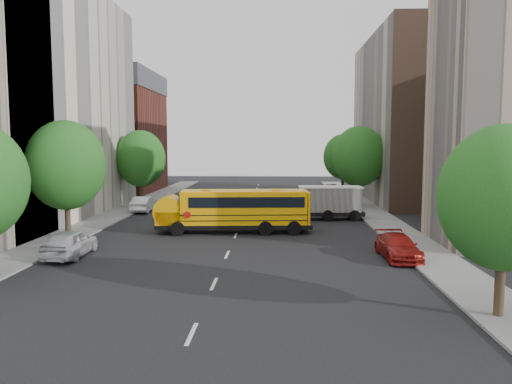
# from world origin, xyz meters

# --- Properties ---
(ground) EXTENTS (120.00, 120.00, 0.00)m
(ground) POSITION_xyz_m (0.00, 0.00, 0.00)
(ground) COLOR black
(ground) RESTS_ON ground
(sidewalk_left) EXTENTS (3.00, 80.00, 0.12)m
(sidewalk_left) POSITION_xyz_m (-11.50, 5.00, 0.06)
(sidewalk_left) COLOR slate
(sidewalk_left) RESTS_ON ground
(sidewalk_right) EXTENTS (3.00, 80.00, 0.12)m
(sidewalk_right) POSITION_xyz_m (11.50, 5.00, 0.06)
(sidewalk_right) COLOR slate
(sidewalk_right) RESTS_ON ground
(lane_markings) EXTENTS (0.15, 64.00, 0.01)m
(lane_markings) POSITION_xyz_m (0.00, 10.00, 0.01)
(lane_markings) COLOR silver
(lane_markings) RESTS_ON ground
(building_left_cream) EXTENTS (10.00, 26.00, 20.00)m
(building_left_cream) POSITION_xyz_m (-18.00, 6.00, 10.00)
(building_left_cream) COLOR beige
(building_left_cream) RESTS_ON ground
(building_left_redbrick) EXTENTS (10.00, 15.00, 13.00)m
(building_left_redbrick) POSITION_xyz_m (-18.00, 28.00, 6.50)
(building_left_redbrick) COLOR maroon
(building_left_redbrick) RESTS_ON ground
(building_right_far) EXTENTS (10.00, 22.00, 18.00)m
(building_right_far) POSITION_xyz_m (18.00, 20.00, 9.00)
(building_right_far) COLOR #B5A38D
(building_right_far) RESTS_ON ground
(building_right_sidewall) EXTENTS (10.10, 0.30, 18.00)m
(building_right_sidewall) POSITION_xyz_m (18.00, 9.00, 9.00)
(building_right_sidewall) COLOR brown
(building_right_sidewall) RESTS_ON ground
(street_tree_1) EXTENTS (5.12, 5.12, 7.90)m
(street_tree_1) POSITION_xyz_m (-11.00, -4.00, 4.95)
(street_tree_1) COLOR #38281C
(street_tree_1) RESTS_ON ground
(street_tree_2) EXTENTS (4.99, 4.99, 7.71)m
(street_tree_2) POSITION_xyz_m (-11.00, 14.00, 4.83)
(street_tree_2) COLOR #38281C
(street_tree_2) RESTS_ON ground
(street_tree_3) EXTENTS (4.61, 4.61, 7.11)m
(street_tree_3) POSITION_xyz_m (11.00, -18.00, 4.45)
(street_tree_3) COLOR #38281C
(street_tree_3) RESTS_ON ground
(street_tree_4) EXTENTS (5.25, 5.25, 8.10)m
(street_tree_4) POSITION_xyz_m (11.00, 14.00, 5.08)
(street_tree_4) COLOR #38281C
(street_tree_4) RESTS_ON ground
(street_tree_5) EXTENTS (4.86, 4.86, 7.51)m
(street_tree_5) POSITION_xyz_m (11.00, 26.00, 4.70)
(street_tree_5) COLOR #38281C
(street_tree_5) RESTS_ON ground
(school_bus) EXTENTS (11.21, 3.40, 3.12)m
(school_bus) POSITION_xyz_m (-0.32, -0.80, 1.74)
(school_bus) COLOR black
(school_bus) RESTS_ON ground
(safari_truck) EXTENTS (6.60, 2.64, 2.79)m
(safari_truck) POSITION_xyz_m (6.89, 5.69, 1.47)
(safari_truck) COLOR black
(safari_truck) RESTS_ON ground
(parked_car_0) EXTENTS (1.94, 4.68, 1.58)m
(parked_car_0) POSITION_xyz_m (-8.80, -8.93, 0.79)
(parked_car_0) COLOR #BBBAC1
(parked_car_0) RESTS_ON ground
(parked_car_1) EXTENTS (1.65, 4.48, 1.47)m
(parked_car_1) POSITION_xyz_m (-9.60, 9.59, 0.73)
(parked_car_1) COLOR white
(parked_car_1) RESTS_ON ground
(parked_car_3) EXTENTS (2.02, 4.66, 1.33)m
(parked_car_3) POSITION_xyz_m (9.60, -8.54, 0.67)
(parked_car_3) COLOR maroon
(parked_car_3) RESTS_ON ground
(parked_car_5) EXTENTS (1.74, 4.01, 1.28)m
(parked_car_5) POSITION_xyz_m (9.60, 26.29, 0.64)
(parked_car_5) COLOR gray
(parked_car_5) RESTS_ON ground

